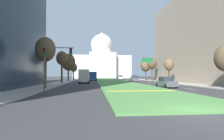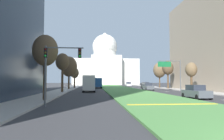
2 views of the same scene
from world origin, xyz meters
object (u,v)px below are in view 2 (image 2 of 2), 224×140
sedan_lead_stopped (196,92)px  box_truck_delivery (89,83)px  capitol_building (105,66)px  overhead_guide_sign (172,69)px  city_bus (97,82)px  street_tree_right_mid (191,70)px  street_tree_left_distant (75,73)px  street_tree_right_far (168,68)px  sedan_distant (145,85)px  street_tree_right_distant (160,70)px  sedan_very_far (90,84)px  street_tree_left_far (69,67)px  sedan_far_horizon (128,84)px  sedan_midblock (148,87)px  street_tree_left_near (45,51)px  traffic_light_near_left (56,62)px  street_tree_left_mid (63,62)px

sedan_lead_stopped → box_truck_delivery: size_ratio=0.67×
capitol_building → sedan_lead_stopped: size_ratio=8.49×
overhead_guide_sign → city_bus: (-15.17, 20.68, -2.84)m
capitol_building → street_tree_right_mid: bearing=-81.1°
sedan_lead_stopped → box_truck_delivery: 21.05m
overhead_guide_sign → street_tree_left_distant: (-21.63, 18.12, -0.28)m
street_tree_right_far → sedan_distant: size_ratio=1.79×
sedan_distant → street_tree_right_distant: bearing=11.1°
street_tree_right_far → city_bus: bearing=154.7°
sedan_very_far → box_truck_delivery: (0.35, -43.67, 0.86)m
overhead_guide_sign → street_tree_right_far: 12.41m
street_tree_left_far → street_tree_left_distant: street_tree_left_far is taller
street_tree_left_far → overhead_guide_sign: bearing=-25.2°
sedan_far_horizon → sedan_lead_stopped: bearing=-90.3°
city_bus → street_tree_left_distant: bearing=-158.4°
sedan_midblock → sedan_lead_stopped: bearing=-90.1°
box_truck_delivery → sedan_far_horizon: bearing=68.0°
overhead_guide_sign → sedan_midblock: bearing=122.9°
street_tree_left_near → street_tree_right_distant: bearing=55.7°
street_tree_left_far → traffic_light_near_left: bearing=-85.3°
traffic_light_near_left → sedan_distant: 44.28m
street_tree_left_near → street_tree_left_mid: bearing=91.8°
street_tree_right_far → street_tree_left_distant: 25.91m
street_tree_left_mid → sedan_distant: size_ratio=1.76×
overhead_guide_sign → street_tree_left_near: street_tree_left_near is taller
street_tree_left_near → street_tree_right_far: size_ratio=0.97×
capitol_building → sedan_very_far: (-8.06, -35.67, -9.65)m
street_tree_left_far → sedan_very_far: bearing=81.5°
traffic_light_near_left → sedan_lead_stopped: (15.86, 6.53, -3.00)m
street_tree_left_near → sedan_midblock: street_tree_left_near is taller
street_tree_left_mid → sedan_far_horizon: 40.46m
overhead_guide_sign → sedan_distant: size_ratio=1.56×
sedan_far_horizon → box_truck_delivery: box_truck_delivery is taller
capitol_building → sedan_lead_stopped: 96.19m
street_tree_left_mid → street_tree_right_distant: size_ratio=0.96×
sedan_distant → sedan_very_far: 30.74m
street_tree_left_mid → sedan_distant: street_tree_left_mid is taller
street_tree_left_mid → sedan_far_horizon: (18.64, 35.59, -4.80)m
street_tree_left_mid → box_truck_delivery: 6.53m
street_tree_left_far → sedan_distant: (21.03, 6.45, -4.84)m
capitol_building → sedan_lead_stopped: (5.73, -95.53, -9.67)m
traffic_light_near_left → sedan_far_horizon: 58.93m
street_tree_left_far → sedan_far_horizon: (18.93, 22.80, -4.86)m
overhead_guide_sign → sedan_midblock: size_ratio=1.51×
sedan_midblock → box_truck_delivery: 14.87m
street_tree_left_far → street_tree_left_distant: 7.74m
street_tree_right_far → sedan_very_far: (-20.98, 31.25, -4.69)m
city_bus → sedan_lead_stopped: bearing=-73.0°
street_tree_left_mid → box_truck_delivery: street_tree_left_mid is taller
capitol_building → street_tree_right_far: 68.33m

